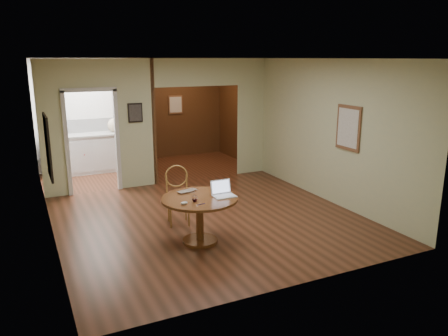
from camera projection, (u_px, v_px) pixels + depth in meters
name	position (u px, v px, depth m)	size (l,w,h in m)	color
floor	(210.00, 220.00, 7.53)	(5.00, 5.00, 0.00)	#3F2112
room_shell	(135.00, 123.00, 9.73)	(5.20, 7.50, 5.00)	white
dining_table	(200.00, 209.00, 6.49)	(1.13, 1.13, 0.71)	brown
chair	(178.00, 192.00, 7.26)	(0.49, 0.49, 0.98)	#AA6E3C
open_laptop	(223.00, 192.00, 6.52)	(0.32, 0.28, 0.23)	white
closed_laptop	(189.00, 192.00, 6.67)	(0.32, 0.20, 0.02)	#AFAEB3
mouse	(184.00, 203.00, 6.13)	(0.10, 0.06, 0.04)	white
wine_glass	(195.00, 198.00, 6.26)	(0.09, 0.09, 0.10)	white
pen	(201.00, 204.00, 6.14)	(0.01, 0.01, 0.13)	#0C0F55
kitchen_cabinet	(89.00, 153.00, 10.53)	(2.06, 0.60, 0.94)	silver
grocery_bag	(115.00, 125.00, 10.64)	(0.34, 0.29, 0.34)	beige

